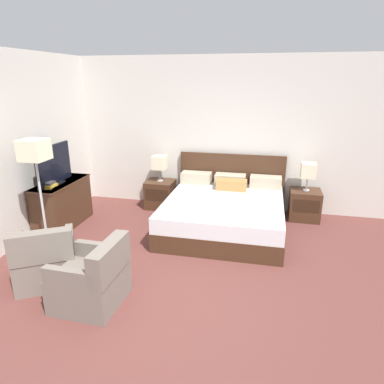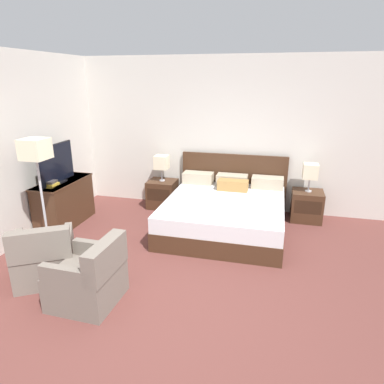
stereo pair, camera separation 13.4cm
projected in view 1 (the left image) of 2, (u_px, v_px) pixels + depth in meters
ground_plane at (167, 310)px, 3.68m from camera, size 9.80×9.80×0.00m
wall_back at (216, 135)px, 6.30m from camera, size 6.39×0.06×2.77m
wall_left at (19, 149)px, 5.02m from camera, size 0.06×5.07×2.77m
bed at (224, 211)px, 5.62m from camera, size 1.94×2.05×1.06m
nightstand_left at (160, 194)px, 6.55m from camera, size 0.52×0.47×0.53m
nightstand_right at (304, 205)px, 6.01m from camera, size 0.52×0.47×0.53m
table_lamp_left at (160, 163)px, 6.36m from camera, size 0.24×0.24×0.49m
table_lamp_right at (308, 171)px, 5.81m from camera, size 0.24×0.24×0.49m
dresser at (62, 203)px, 5.69m from camera, size 0.47×1.14×0.77m
tv at (54, 165)px, 5.39m from camera, size 0.18×0.86×0.63m
book_red_cover at (47, 187)px, 5.26m from camera, size 0.23×0.22×0.03m
book_blue_cover at (48, 185)px, 5.25m from camera, size 0.25×0.20×0.04m
book_small_top at (48, 183)px, 5.24m from camera, size 0.20×0.19×0.04m
armchair_by_window at (46, 260)px, 4.12m from camera, size 0.94×0.94×0.76m
armchair_companion at (93, 280)px, 3.72m from camera, size 0.71×0.70×0.76m
floor_lamp at (36, 160)px, 4.45m from camera, size 0.31×0.31×1.63m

